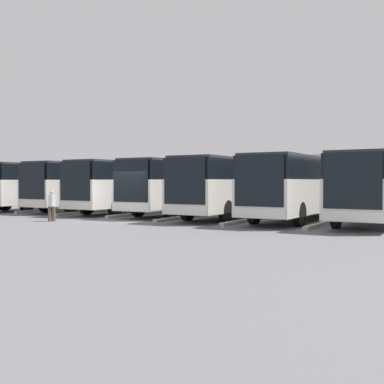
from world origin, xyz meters
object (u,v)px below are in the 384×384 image
Objects in this scene: bus_0 at (376,186)px; bus_2 at (235,185)px; bus_1 at (299,185)px; bus_5 at (95,184)px; bus_3 at (186,185)px; bus_6 at (54,184)px; bus_4 at (136,184)px; pedestrian at (52,205)px.

bus_2 is at bearing -1.00° from bus_0.
bus_5 is (14.90, -0.52, 0.00)m from bus_1.
bus_1 is 7.48m from bus_3.
bus_1 is at bearing 176.67° from bus_2.
bus_6 is (3.73, 0.34, 0.00)m from bus_5.
bus_0 and bus_4 have the same top height.
bus_2 is at bearing 174.26° from bus_4.
bus_2 is at bearing 174.77° from bus_5.
bus_0 is 7.29× the size of pedestrian.
bus_0 and bus_6 have the same top height.
pedestrian is at bearing 135.40° from bus_6.
bus_3 is at bearing -7.95° from bus_1.
bus_0 is 1.00× the size of bus_6.
bus_0 is at bearing 176.63° from bus_4.
bus_6 is at bearing -3.31° from bus_2.
bus_1 is at bearing 164.22° from pedestrian.
bus_3 and bus_4 have the same top height.
bus_0 reaches higher than pedestrian.
bus_2 is 7.46m from bus_4.
bus_1 is at bearing 172.05° from bus_3.
bus_6 is (22.35, 0.09, 0.00)m from bus_0.
bus_3 is (3.73, -0.64, 0.00)m from bus_2.
bus_1 is (3.73, 0.27, 0.00)m from bus_0.
pedestrian is (6.45, 7.42, -0.97)m from bus_2.
bus_1 is 11.19m from bus_4.
bus_2 is (7.45, 0.23, 0.00)m from bus_0.
bus_0 is at bearing 176.46° from bus_5.
bus_4 is at bearing 1.10° from bus_3.
bus_5 is at bearing -1.55° from bus_3.
bus_1 reaches higher than pedestrian.
pedestrian is (2.73, 8.06, -0.97)m from bus_3.
bus_5 is (18.63, -0.25, 0.00)m from bus_0.
bus_0 is 7.45m from bus_2.
bus_0 and bus_3 have the same top height.
bus_4 is at bearing 179.13° from bus_6.
bus_5 is at bearing -110.88° from pedestrian.
bus_1 is 7.29× the size of pedestrian.
bus_5 is at bearing -4.76° from bus_1.
bus_4 reaches higher than pedestrian.
bus_3 is 8.57m from pedestrian.
bus_4 is (14.90, -0.16, 0.00)m from bus_0.
bus_0 is 1.00× the size of bus_5.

